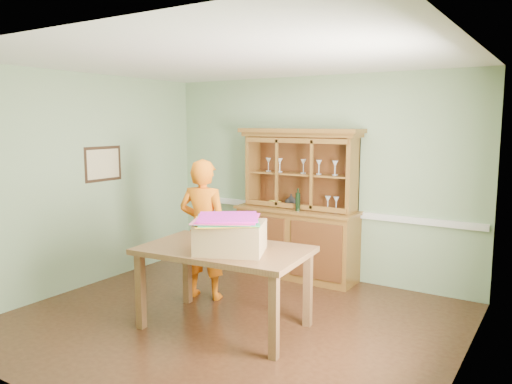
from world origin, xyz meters
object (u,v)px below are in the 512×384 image
Objects in this scene: person at (204,229)px; dining_table at (224,257)px; china_hutch at (298,225)px; cardboard_box at (231,237)px.

dining_table is at bearing 127.59° from person.
dining_table is 0.94m from person.
china_hutch is 2.08m from cardboard_box.
person is at bearing 141.85° from cardboard_box.
cardboard_box is at bearing 128.33° from person.
china_hutch is at bearing 89.73° from dining_table.
person is at bearing -112.57° from china_hutch.
china_hutch is at bearing -126.10° from person.
china_hutch is 1.14× the size of dining_table.
cardboard_box is at bearing -80.79° from china_hutch.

